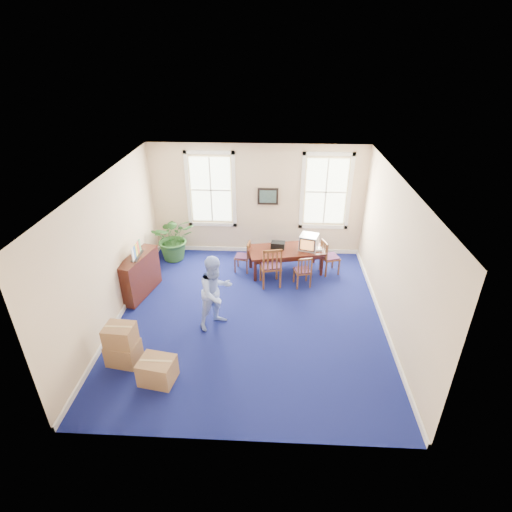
{
  "coord_description": "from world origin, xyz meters",
  "views": [
    {
      "loc": [
        0.51,
        -7.39,
        5.57
      ],
      "look_at": [
        0.1,
        0.6,
        1.25
      ],
      "focal_mm": 28.0,
      "sensor_mm": 36.0,
      "label": 1
    }
  ],
  "objects_px": {
    "chair_near_left": "(270,265)",
    "cardboard_boxes": "(135,340)",
    "man": "(216,292)",
    "potted_plant": "(174,238)",
    "conference_table": "(286,260)",
    "credenza": "(140,276)",
    "crt_tv": "(309,242)"
  },
  "relations": [
    {
      "from": "potted_plant",
      "to": "chair_near_left",
      "type": "bearing_deg",
      "value": -24.6
    },
    {
      "from": "conference_table",
      "to": "credenza",
      "type": "distance_m",
      "value": 3.82
    },
    {
      "from": "conference_table",
      "to": "crt_tv",
      "type": "height_order",
      "value": "crt_tv"
    },
    {
      "from": "crt_tv",
      "to": "credenza",
      "type": "relative_size",
      "value": 0.37
    },
    {
      "from": "man",
      "to": "conference_table",
      "type": "bearing_deg",
      "value": 12.99
    },
    {
      "from": "chair_near_left",
      "to": "potted_plant",
      "type": "bearing_deg",
      "value": -36.88
    },
    {
      "from": "chair_near_left",
      "to": "cardboard_boxes",
      "type": "relative_size",
      "value": 0.7
    },
    {
      "from": "cardboard_boxes",
      "to": "credenza",
      "type": "bearing_deg",
      "value": 105.04
    },
    {
      "from": "credenza",
      "to": "potted_plant",
      "type": "xyz_separation_m",
      "value": [
        0.42,
        1.89,
        0.14
      ]
    },
    {
      "from": "chair_near_left",
      "to": "man",
      "type": "distance_m",
      "value": 2.09
    },
    {
      "from": "credenza",
      "to": "cardboard_boxes",
      "type": "distance_m",
      "value": 2.33
    },
    {
      "from": "chair_near_left",
      "to": "credenza",
      "type": "xyz_separation_m",
      "value": [
        -3.17,
        -0.63,
        -0.03
      ]
    },
    {
      "from": "potted_plant",
      "to": "cardboard_boxes",
      "type": "height_order",
      "value": "potted_plant"
    },
    {
      "from": "conference_table",
      "to": "potted_plant",
      "type": "bearing_deg",
      "value": 157.22
    },
    {
      "from": "conference_table",
      "to": "chair_near_left",
      "type": "bearing_deg",
      "value": -133.37
    },
    {
      "from": "conference_table",
      "to": "cardboard_boxes",
      "type": "bearing_deg",
      "value": -142.32
    },
    {
      "from": "chair_near_left",
      "to": "cardboard_boxes",
      "type": "bearing_deg",
      "value": 35.96
    },
    {
      "from": "cardboard_boxes",
      "to": "conference_table",
      "type": "bearing_deg",
      "value": 50.09
    },
    {
      "from": "crt_tv",
      "to": "man",
      "type": "distance_m",
      "value": 3.26
    },
    {
      "from": "conference_table",
      "to": "cardboard_boxes",
      "type": "xyz_separation_m",
      "value": [
        -2.98,
        -3.56,
        0.11
      ]
    },
    {
      "from": "chair_near_left",
      "to": "crt_tv",
      "type": "bearing_deg",
      "value": -156.26
    },
    {
      "from": "man",
      "to": "crt_tv",
      "type": "bearing_deg",
      "value": 4.64
    },
    {
      "from": "conference_table",
      "to": "man",
      "type": "height_order",
      "value": "man"
    },
    {
      "from": "chair_near_left",
      "to": "potted_plant",
      "type": "distance_m",
      "value": 3.03
    },
    {
      "from": "crt_tv",
      "to": "potted_plant",
      "type": "bearing_deg",
      "value": -171.66
    },
    {
      "from": "chair_near_left",
      "to": "credenza",
      "type": "distance_m",
      "value": 3.24
    },
    {
      "from": "credenza",
      "to": "potted_plant",
      "type": "distance_m",
      "value": 1.94
    },
    {
      "from": "chair_near_left",
      "to": "man",
      "type": "relative_size",
      "value": 0.66
    },
    {
      "from": "conference_table",
      "to": "man",
      "type": "relative_size",
      "value": 1.18
    },
    {
      "from": "conference_table",
      "to": "man",
      "type": "bearing_deg",
      "value": -135.17
    },
    {
      "from": "man",
      "to": "potted_plant",
      "type": "xyz_separation_m",
      "value": [
        -1.61,
        2.99,
        -0.18
      ]
    },
    {
      "from": "credenza",
      "to": "chair_near_left",
      "type": "bearing_deg",
      "value": 24.79
    }
  ]
}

